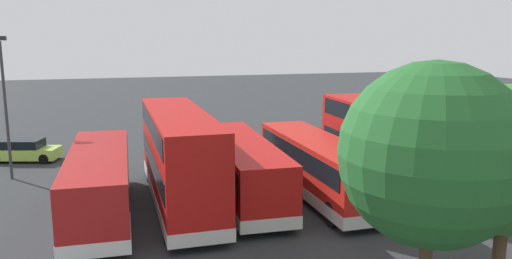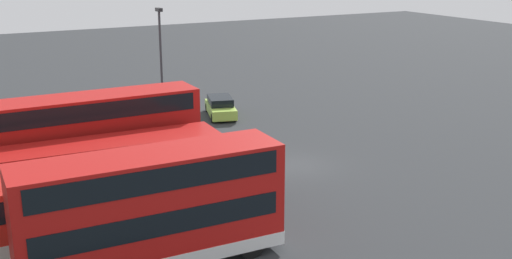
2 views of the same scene
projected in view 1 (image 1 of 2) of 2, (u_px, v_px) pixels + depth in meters
ground_plane at (207, 152)px, 35.33m from camera, size 140.00×140.00×0.00m
bus_double_decker_near_end at (381, 143)px, 26.65m from camera, size 2.86×10.23×4.55m
bus_single_deck_second at (318, 165)px, 25.40m from camera, size 2.61×11.19×2.95m
bus_single_deck_third at (242, 167)px, 25.02m from camera, size 3.11×11.23×2.95m
bus_double_decker_fourth at (179, 156)px, 23.82m from camera, size 2.66×11.90×4.55m
bus_single_deck_fifth at (99, 181)px, 22.52m from camera, size 2.97×11.02×2.95m
car_hatchback_silver at (24, 150)px, 32.76m from camera, size 4.61×2.94×1.43m
lamp_post_tall at (5, 97)px, 27.85m from camera, size 0.70×0.30×8.07m
tree_leftmost at (432, 155)px, 13.29m from camera, size 5.02×5.02×7.44m
tree_midright at (508, 160)px, 13.60m from camera, size 4.14×4.14×6.80m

